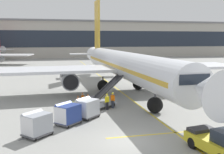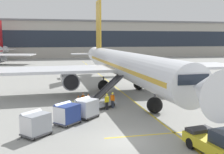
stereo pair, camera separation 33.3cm
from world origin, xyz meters
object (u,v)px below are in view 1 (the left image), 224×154
Objects in this scene: pushback_tug at (219,142)px; ground_crew_by_carts at (107,101)px; ground_crew_marshaller at (113,99)px; safety_cone_engine_keepout at (88,96)px; baggage_cart_second at (68,113)px; safety_cone_wingtip at (83,95)px; safety_cone_nose_mark at (78,98)px; belt_loader at (102,100)px; ground_crew_by_loader at (73,110)px; baggage_cart_lead at (87,108)px; baggage_cart_third at (37,124)px; parked_airplane at (123,65)px.

pushback_tug is 2.68× the size of ground_crew_by_carts.
ground_crew_marshaller is 5.49m from safety_cone_engine_keepout.
safety_cone_engine_keepout is at bearing 72.16° from baggage_cart_second.
safety_cone_nose_mark is (-0.75, -1.64, -0.02)m from safety_cone_wingtip.
ground_crew_by_loader is (-3.40, -3.77, 0.08)m from belt_loader.
pushback_tug is 6.93× the size of safety_cone_nose_mark.
baggage_cart_second reaches higher than safety_cone_nose_mark.
ground_crew_by_carts is (0.40, -1.00, 0.08)m from belt_loader.
ground_crew_by_carts is at bearing 42.27° from baggage_cart_second.
baggage_cart_lead is 1.00× the size of baggage_cart_third.
ground_crew_by_loader is at bearing -132.00° from belt_loader.
safety_cone_nose_mark is at bearing 81.20° from ground_crew_by_loader.
ground_crew_by_loader is 4.70m from ground_crew_by_carts.
safety_cone_engine_keepout is (-0.88, 4.63, -0.59)m from belt_loader.
safety_cone_wingtip reaches higher than safety_cone_nose_mark.
ground_crew_marshaller is (7.62, 6.89, -0.00)m from baggage_cart_third.
baggage_cart_third reaches higher than ground_crew_by_loader.
pushback_tug reaches higher than safety_cone_engine_keepout.
belt_loader is 5.84m from safety_cone_wingtip.
belt_loader reaches higher than baggage_cart_second.
baggage_cart_lead is 3.78× the size of safety_cone_engine_keepout.
ground_crew_by_loader is (-8.61, 9.61, 0.17)m from pushback_tug.
safety_cone_wingtip is 1.81m from safety_cone_nose_mark.
baggage_cart_second is at bearing -123.05° from parked_airplane.
ground_crew_by_loader is 7.88m from safety_cone_nose_mark.
baggage_cart_second is 0.55× the size of pushback_tug.
pushback_tug is 20.15m from safety_cone_wingtip.
safety_cone_nose_mark is (-3.33, 4.41, -0.67)m from ground_crew_marshaller.
ground_crew_by_loader reaches higher than safety_cone_nose_mark.
ground_crew_by_loader is 1.00× the size of ground_crew_marshaller.
baggage_cart_third reaches higher than safety_cone_nose_mark.
belt_loader is at bearing 111.85° from ground_crew_by_carts.
baggage_cart_third is 3.60× the size of safety_cone_wingtip.
safety_cone_engine_keepout is at bearing -60.88° from safety_cone_wingtip.
ground_crew_by_loader reaches higher than safety_cone_engine_keepout.
parked_airplane reaches higher than ground_crew_by_loader.
belt_loader is 5.08m from ground_crew_by_loader.
ground_crew_by_carts is 2.46× the size of safety_cone_wingtip.
parked_airplane is at bearing 54.47° from baggage_cart_third.
baggage_cart_third is at bearing -138.44° from baggage_cart_lead.
safety_cone_nose_mark is at bearing 78.77° from baggage_cart_second.
safety_cone_wingtip is at bearing 105.53° from ground_crew_by_carts.
parked_airplane is 9.05× the size of belt_loader.
safety_cone_engine_keepout is at bearing 64.89° from baggage_cart_third.
baggage_cart_third is at bearing -137.03° from baggage_cart_second.
baggage_cart_second is 10.93m from safety_cone_wingtip.
safety_cone_engine_keepout is (-1.29, 5.63, -0.67)m from ground_crew_by_carts.
baggage_cart_third reaches higher than safety_cone_wingtip.
safety_cone_engine_keepout is at bearing 81.68° from baggage_cart_lead.
parked_airplane is 7.44m from safety_cone_wingtip.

